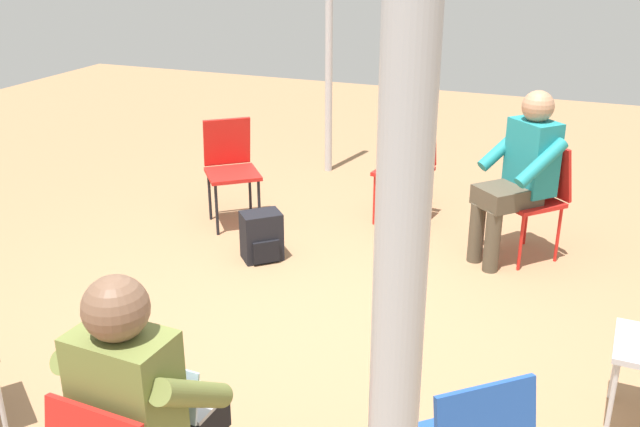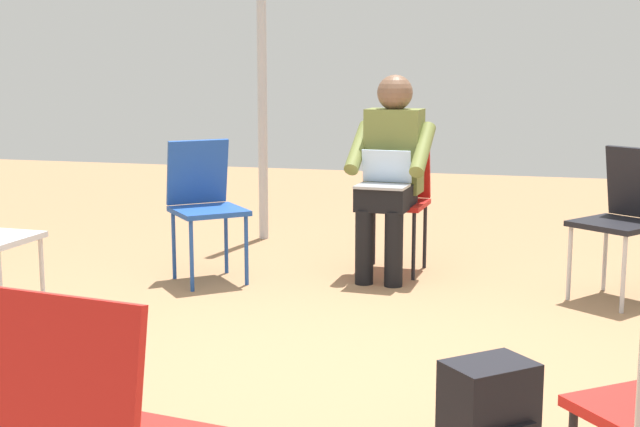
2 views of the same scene
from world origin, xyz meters
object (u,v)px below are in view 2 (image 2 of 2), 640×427
object	(u,v)px
chair_northeast	(204,199)
backpack_near_laptop_user	(488,422)
chair_east	(396,193)
chair_southeast	(624,212)
person_with_laptop	(390,165)

from	to	relation	value
chair_northeast	backpack_near_laptop_user	bearing A→B (deg)	89.45
chair_northeast	chair_east	distance (m)	1.21
chair_northeast	backpack_near_laptop_user	distance (m)	2.87
chair_east	backpack_near_laptop_user	bearing A→B (deg)	109.45
chair_southeast	chair_northeast	bearing A→B (deg)	40.51
chair_southeast	chair_east	bearing A→B (deg)	20.39
person_with_laptop	backpack_near_laptop_user	xyz separation A→B (m)	(-2.54, -0.80, -0.53)
chair_east	backpack_near_laptop_user	distance (m)	2.85
chair_northeast	person_with_laptop	bearing A→B (deg)	158.64
chair_northeast	chair_east	world-z (taller)	same
chair_east	chair_southeast	bearing A→B (deg)	167.11
chair_northeast	chair_east	xyz separation A→B (m)	(0.56, -1.07, 0.00)
chair_northeast	chair_east	bearing A→B (deg)	166.04
backpack_near_laptop_user	chair_northeast	bearing A→B (deg)	40.93
chair_east	backpack_near_laptop_user	size ratio (longest dim) A/B	2.36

